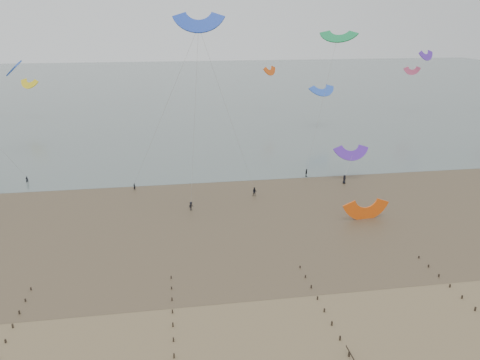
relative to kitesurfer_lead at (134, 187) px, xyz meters
name	(u,v)px	position (x,y,z in m)	size (l,w,h in m)	color
ground	(295,323)	(20.73, -47.82, -0.75)	(500.00, 500.00, 0.00)	brown
sea_and_shore	(224,210)	(16.66, -13.42, -0.74)	(500.00, 665.00, 0.03)	#475654
kitesurfer_lead	(134,187)	(0.00, 0.00, 0.00)	(0.54, 0.36, 1.49)	black
kitesurfers	(345,178)	(44.35, -2.06, 0.12)	(119.42, 22.23, 1.89)	black
grounded_kite	(365,219)	(40.76, -21.05, -0.75)	(7.12, 3.73, 5.43)	#F6560F
kites_airborne	(133,68)	(-1.19, 41.26, 19.84)	(243.90, 119.22, 42.96)	blue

